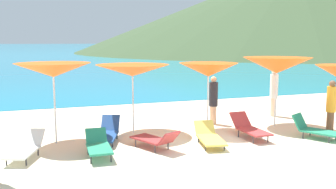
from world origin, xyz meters
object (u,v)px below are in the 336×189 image
(lounge_chair_6, at_px, (249,128))
(beachgoer_0, at_px, (274,91))
(lounge_chair_5, at_px, (107,132))
(beachgoer_1, at_px, (331,104))
(lounge_chair_2, at_px, (209,136))
(lounge_chair_4, at_px, (25,148))
(umbrella_3, at_px, (277,65))
(beachgoer_2, at_px, (213,99))
(lounge_chair_0, at_px, (98,145))
(lounge_chair_7, at_px, (155,139))
(umbrella_0, at_px, (53,70))
(umbrella_1, at_px, (133,70))
(lounge_chair_1, at_px, (314,129))
(umbrella_2, at_px, (208,70))

(lounge_chair_6, height_order, beachgoer_0, beachgoer_0)
(lounge_chair_5, distance_m, beachgoer_1, 7.17)
(lounge_chair_2, distance_m, lounge_chair_4, 4.88)
(umbrella_3, xyz_separation_m, beachgoer_0, (1.01, 1.52, -1.09))
(lounge_chair_2, bearing_deg, beachgoer_2, 72.81)
(lounge_chair_0, xyz_separation_m, lounge_chair_5, (0.48, 1.40, -0.05))
(lounge_chair_7, xyz_separation_m, beachgoer_0, (5.67, 2.75, 0.72))
(umbrella_3, height_order, lounge_chair_4, umbrella_3)
(umbrella_0, distance_m, lounge_chair_5, 2.34)
(umbrella_0, bearing_deg, umbrella_1, 9.48)
(umbrella_0, bearing_deg, lounge_chair_6, -13.70)
(lounge_chair_1, distance_m, lounge_chair_6, 1.95)
(lounge_chair_1, xyz_separation_m, lounge_chair_6, (-1.83, 0.68, 0.03))
(lounge_chair_4, bearing_deg, umbrella_2, 31.29)
(lounge_chair_5, relative_size, lounge_chair_6, 1.12)
(umbrella_3, distance_m, lounge_chair_1, 2.49)
(lounge_chair_6, bearing_deg, umbrella_2, 122.26)
(lounge_chair_5, bearing_deg, beachgoer_1, 9.95)
(umbrella_1, bearing_deg, beachgoer_0, 7.97)
(umbrella_3, distance_m, lounge_chair_2, 3.83)
(beachgoer_2, bearing_deg, lounge_chair_6, -130.76)
(lounge_chair_0, xyz_separation_m, beachgoer_2, (4.39, 2.40, 0.60))
(lounge_chair_1, bearing_deg, beachgoer_1, -1.13)
(lounge_chair_1, relative_size, beachgoer_0, 0.79)
(lounge_chair_0, bearing_deg, beachgoer_2, 30.91)
(beachgoer_0, bearing_deg, lounge_chair_2, 35.07)
(lounge_chair_7, bearing_deg, umbrella_0, -56.43)
(umbrella_3, xyz_separation_m, beachgoer_2, (-1.83, 1.03, -1.20))
(lounge_chair_4, xyz_separation_m, beachgoer_2, (6.12, 1.90, 0.64))
(lounge_chair_0, height_order, lounge_chair_2, lounge_chair_0)
(lounge_chair_7, bearing_deg, beachgoer_2, -166.18)
(lounge_chair_4, xyz_separation_m, beachgoer_1, (9.26, -0.28, 0.62))
(umbrella_2, relative_size, umbrella_3, 0.89)
(lounge_chair_4, bearing_deg, beachgoer_1, 18.53)
(umbrella_0, height_order, umbrella_3, umbrella_3)
(umbrella_2, bearing_deg, lounge_chair_2, -113.57)
(umbrella_2, bearing_deg, umbrella_3, -4.87)
(lounge_chair_1, bearing_deg, umbrella_1, 126.20)
(umbrella_3, height_order, beachgoer_1, umbrella_3)
(lounge_chair_4, bearing_deg, lounge_chair_7, 13.96)
(lounge_chair_1, relative_size, lounge_chair_4, 0.93)
(umbrella_2, xyz_separation_m, lounge_chair_5, (-3.30, -0.17, -1.73))
(lounge_chair_2, distance_m, beachgoer_1, 4.44)
(lounge_chair_2, xyz_separation_m, beachgoer_1, (4.39, 0.14, 0.65))
(beachgoer_0, distance_m, beachgoer_1, 2.69)
(umbrella_1, height_order, umbrella_3, umbrella_3)
(lounge_chair_2, height_order, lounge_chair_5, lounge_chair_5)
(lounge_chair_2, distance_m, lounge_chair_5, 2.96)
(umbrella_1, height_order, beachgoer_0, umbrella_1)
(umbrella_1, height_order, lounge_chair_4, umbrella_1)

